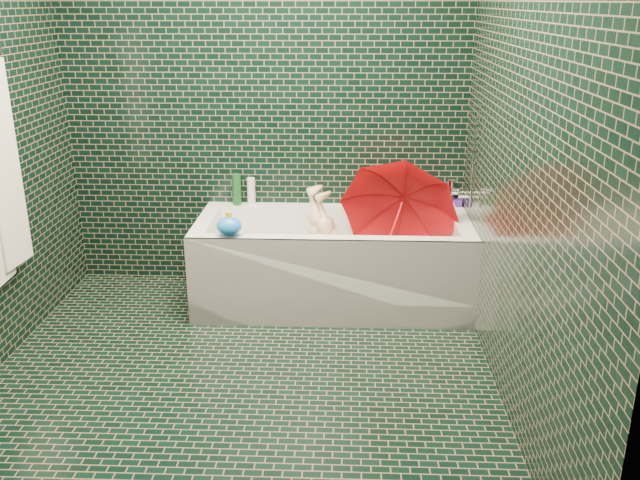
{
  "coord_description": "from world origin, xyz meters",
  "views": [
    {
      "loc": [
        0.53,
        -2.97,
        1.84
      ],
      "look_at": [
        0.38,
        0.82,
        0.49
      ],
      "focal_mm": 38.0,
      "sensor_mm": 36.0,
      "label": 1
    }
  ],
  "objects_px": {
    "umbrella": "(395,222)",
    "bath_toy": "(229,226)",
    "rubber_duck": "(415,201)",
    "child": "(332,258)",
    "bathtub": "(333,272)"
  },
  "relations": [
    {
      "from": "umbrella",
      "to": "child",
      "type": "bearing_deg",
      "value": -163.43
    },
    {
      "from": "child",
      "to": "bath_toy",
      "type": "distance_m",
      "value": 0.73
    },
    {
      "from": "bathtub",
      "to": "bath_toy",
      "type": "height_order",
      "value": "bath_toy"
    },
    {
      "from": "rubber_duck",
      "to": "child",
      "type": "bearing_deg",
      "value": -127.78
    },
    {
      "from": "bath_toy",
      "to": "child",
      "type": "bearing_deg",
      "value": 25.1
    },
    {
      "from": "rubber_duck",
      "to": "bath_toy",
      "type": "height_order",
      "value": "bath_toy"
    },
    {
      "from": "umbrella",
      "to": "bath_toy",
      "type": "xyz_separation_m",
      "value": [
        -0.97,
        -0.28,
        0.06
      ]
    },
    {
      "from": "umbrella",
      "to": "rubber_duck",
      "type": "relative_size",
      "value": 6.06
    },
    {
      "from": "rubber_duck",
      "to": "umbrella",
      "type": "bearing_deg",
      "value": -92.73
    },
    {
      "from": "bathtub",
      "to": "rubber_duck",
      "type": "distance_m",
      "value": 0.73
    },
    {
      "from": "bathtub",
      "to": "umbrella",
      "type": "distance_m",
      "value": 0.51
    },
    {
      "from": "umbrella",
      "to": "bath_toy",
      "type": "bearing_deg",
      "value": -144.17
    },
    {
      "from": "bathtub",
      "to": "rubber_duck",
      "type": "bearing_deg",
      "value": 32.2
    },
    {
      "from": "rubber_duck",
      "to": "bath_toy",
      "type": "relative_size",
      "value": 0.78
    },
    {
      "from": "bathtub",
      "to": "bath_toy",
      "type": "bearing_deg",
      "value": -152.62
    }
  ]
}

